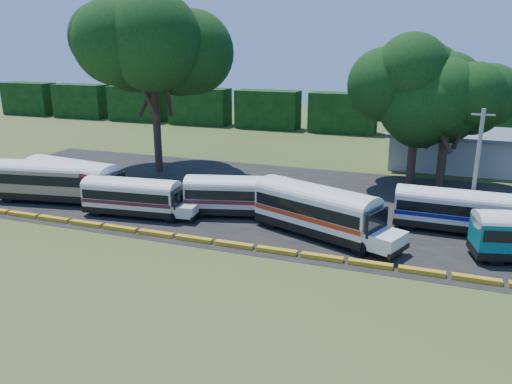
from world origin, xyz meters
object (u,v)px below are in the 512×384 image
(tree_west, at_px, (152,47))
(bus_cream_west, at_px, (134,195))
(bus_white_red, at_px, (318,208))
(bus_beige, at_px, (49,179))
(bus_red, at_px, (75,178))

(tree_west, bearing_deg, bus_cream_west, -66.93)
(bus_white_red, bearing_deg, tree_west, 169.96)
(bus_beige, xyz_separation_m, tree_west, (3.25, 12.51, 10.68))
(bus_red, bearing_deg, bus_beige, -147.94)
(bus_beige, bearing_deg, bus_white_red, -9.59)
(bus_beige, height_order, bus_cream_west, bus_beige)
(bus_red, distance_m, bus_cream_west, 7.19)
(bus_beige, bearing_deg, bus_cream_west, -14.48)
(bus_cream_west, relative_size, bus_white_red, 0.84)
(bus_cream_west, distance_m, bus_white_red, 14.57)
(bus_red, relative_size, tree_west, 0.65)
(bus_cream_west, bearing_deg, bus_red, 160.57)
(tree_west, bearing_deg, bus_white_red, -31.86)
(tree_west, bearing_deg, bus_beige, -104.55)
(bus_beige, relative_size, bus_red, 0.99)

